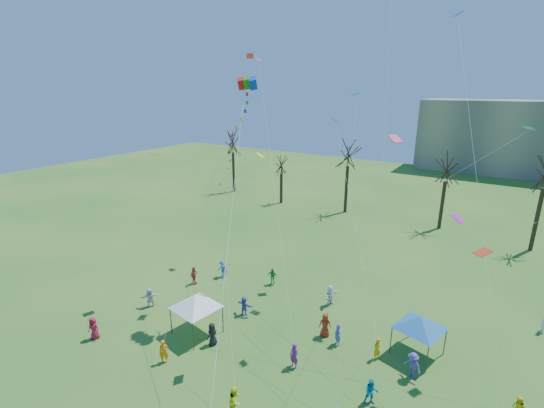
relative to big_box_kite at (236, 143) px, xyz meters
The scene contains 6 objects.
bare_tree_row 29.65m from the big_box_kite, 75.80° to the left, with size 68.64×8.02×11.26m.
big_box_kite is the anchor object (origin of this frame).
canopy_tent_white 11.91m from the big_box_kite, 100.92° to the right, with size 4.09×4.09×3.10m.
canopy_tent_blue 17.67m from the big_box_kite, ahead, with size 3.82×3.82×2.96m.
festival_crowd 14.25m from the big_box_kite, 17.36° to the right, with size 28.37×19.27×1.84m.
small_kites_aloft 7.45m from the big_box_kite, 22.54° to the left, with size 30.17×19.30×34.47m.
Camera 1 is at (10.57, -12.85, 17.55)m, focal length 25.00 mm.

